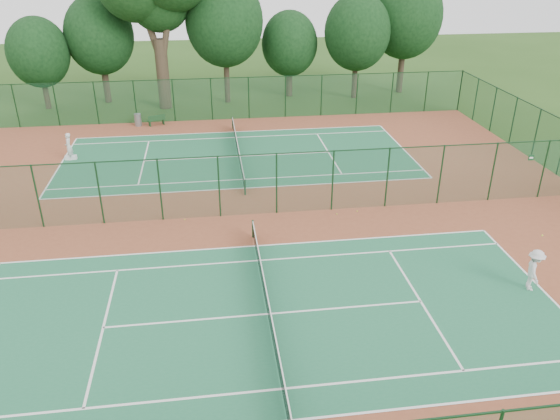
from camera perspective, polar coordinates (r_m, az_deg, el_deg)
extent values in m
plane|color=#274917|center=(29.90, -3.27, -0.46)|extent=(120.00, 120.00, 0.00)
cube|color=brown|center=(29.90, -3.27, -0.46)|extent=(40.00, 36.00, 0.01)
cube|color=#206844|center=(22.25, -1.31, -10.82)|extent=(23.77, 10.97, 0.01)
cube|color=#1F643F|center=(38.14, -4.40, 5.60)|extent=(23.77, 10.97, 0.01)
cube|color=#18492E|center=(46.19, -5.22, 11.52)|extent=(40.00, 0.02, 3.50)
cube|color=black|center=(45.79, -5.31, 13.59)|extent=(40.00, 0.05, 0.05)
cube|color=#184A30|center=(29.16, -3.36, 2.61)|extent=(40.00, 0.02, 3.50)
cube|color=#153A1D|center=(28.52, -3.45, 5.76)|extent=(40.00, 0.05, 0.05)
cylinder|color=#153B1D|center=(27.38, -2.85, -1.98)|extent=(0.10, 0.10, 0.97)
cube|color=black|center=(21.97, -1.33, -9.84)|extent=(0.02, 12.80, 0.85)
cube|color=white|center=(21.72, -1.34, -8.92)|extent=(0.04, 12.80, 0.06)
cylinder|color=#14371F|center=(32.04, -3.68, 2.39)|extent=(0.10, 0.10, 0.97)
cylinder|color=#14371F|center=(44.04, -4.98, 9.08)|extent=(0.10, 0.10, 0.97)
cube|color=black|center=(37.97, -4.43, 6.26)|extent=(0.02, 12.80, 0.85)
cube|color=silver|center=(37.83, -4.45, 6.88)|extent=(0.04, 12.80, 0.06)
imported|color=silver|center=(25.54, 25.02, -5.71)|extent=(1.06, 1.38, 1.89)
imported|color=silver|center=(39.83, -21.21, 6.21)|extent=(0.46, 0.69, 1.86)
cylinder|color=gray|center=(45.99, -14.62, 9.10)|extent=(0.68, 0.68, 0.98)
cube|color=#133718|center=(45.73, -13.46, 8.77)|extent=(0.21, 0.38, 0.43)
cube|color=#133718|center=(46.04, -12.10, 9.02)|extent=(0.21, 0.38, 0.43)
cube|color=#133718|center=(45.82, -12.80, 9.17)|extent=(1.47, 0.91, 0.05)
cube|color=#133718|center=(45.58, -12.76, 9.38)|extent=(1.34, 0.58, 0.43)
cube|color=silver|center=(40.09, -21.00, 5.15)|extent=(0.79, 0.31, 0.29)
sphere|color=yellow|center=(30.41, 8.08, -0.12)|extent=(0.07, 0.07, 0.07)
sphere|color=#C1DF33|center=(29.96, 5.97, -0.42)|extent=(0.07, 0.07, 0.07)
sphere|color=gold|center=(29.66, -9.91, -0.98)|extent=(0.07, 0.07, 0.07)
cylinder|color=#372A1E|center=(50.21, -12.14, 13.70)|extent=(1.09, 1.09, 5.97)
cylinder|color=#372A1E|center=(49.84, -13.71, 18.71)|extent=(2.02, 0.60, 5.94)
cylinder|color=#372A1E|center=(49.18, -11.61, 19.16)|extent=(1.89, 0.56, 6.44)
sphere|color=black|center=(50.09, -12.53, 20.58)|extent=(5.17, 5.17, 5.17)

